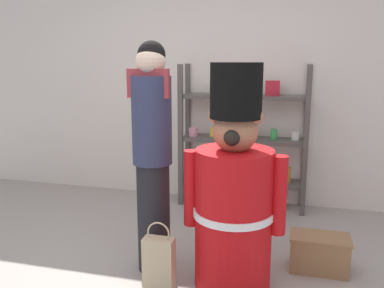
{
  "coord_description": "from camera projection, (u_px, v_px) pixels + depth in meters",
  "views": [
    {
      "loc": [
        0.92,
        -2.31,
        1.59
      ],
      "look_at": [
        0.21,
        0.4,
        1.0
      ],
      "focal_mm": 38.44,
      "sensor_mm": 36.0,
      "label": 1
    }
  ],
  "objects": [
    {
      "name": "teddy_bear_guard",
      "position": [
        234.0,
        197.0,
        2.82
      ],
      "size": [
        0.71,
        0.56,
        1.56
      ],
      "color": "red",
      "rests_on": "ground_plane"
    },
    {
      "name": "shopping_bag",
      "position": [
        159.0,
        263.0,
        2.83
      ],
      "size": [
        0.21,
        0.11,
        0.5
      ],
      "color": "#C1AD89",
      "rests_on": "ground_plane"
    },
    {
      "name": "display_crate",
      "position": [
        319.0,
        253.0,
        3.11
      ],
      "size": [
        0.44,
        0.26,
        0.28
      ],
      "color": "olive",
      "rests_on": "ground_plane"
    },
    {
      "name": "back_wall",
      "position": [
        215.0,
        84.0,
        4.55
      ],
      "size": [
        6.4,
        0.12,
        2.6
      ],
      "primitive_type": "cube",
      "color": "silver",
      "rests_on": "ground_plane"
    },
    {
      "name": "merchandise_shelf",
      "position": [
        243.0,
        138.0,
        4.37
      ],
      "size": [
        1.34,
        0.35,
        1.52
      ],
      "color": "#4C4742",
      "rests_on": "ground_plane"
    },
    {
      "name": "person_shopper",
      "position": [
        152.0,
        152.0,
        2.98
      ],
      "size": [
        0.3,
        0.29,
        1.71
      ],
      "color": "black",
      "rests_on": "ground_plane"
    }
  ]
}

